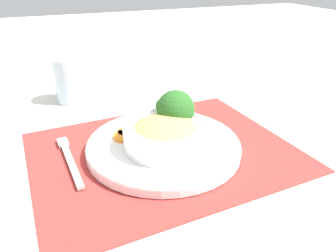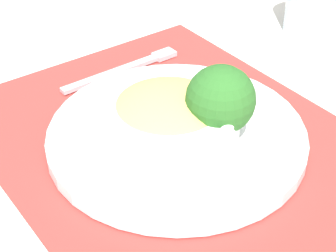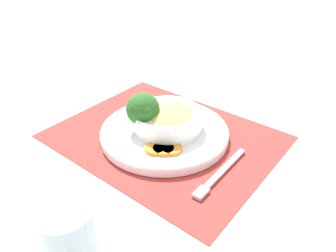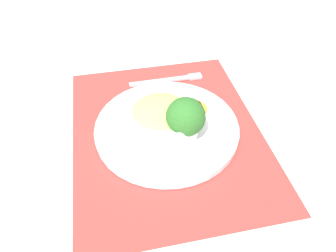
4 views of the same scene
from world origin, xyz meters
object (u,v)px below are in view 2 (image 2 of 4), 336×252
(water_glass, at_px, (312,0))
(bowl, at_px, (167,113))
(fork, at_px, (132,66))
(broccoli_floret, at_px, (220,100))

(water_glass, bearing_deg, bowl, -69.89)
(bowl, relative_size, water_glass, 1.38)
(bowl, relative_size, fork, 0.88)
(water_glass, bearing_deg, fork, -98.73)
(fork, bearing_deg, broccoli_floret, -7.06)
(bowl, distance_m, broccoli_floret, 0.06)
(bowl, xyz_separation_m, fork, (-0.17, 0.05, -0.04))
(bowl, relative_size, broccoli_floret, 1.76)
(broccoli_floret, height_order, water_glass, water_glass)
(fork, bearing_deg, water_glass, 77.45)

